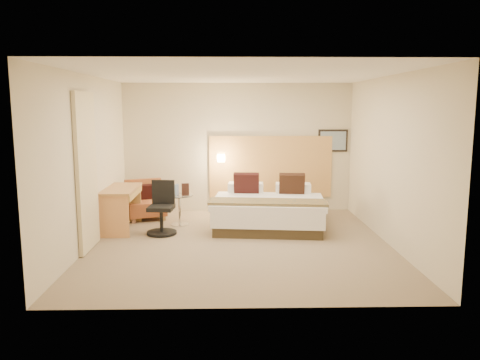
{
  "coord_description": "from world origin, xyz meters",
  "views": [
    {
      "loc": [
        -0.17,
        -7.38,
        2.19
      ],
      "look_at": [
        0.0,
        0.46,
        0.98
      ],
      "focal_mm": 35.0,
      "sensor_mm": 36.0,
      "label": 1
    }
  ],
  "objects_px": {
    "lounge_chair": "(145,203)",
    "side_table": "(180,208)",
    "bed": "(269,209)",
    "desk_chair": "(162,212)",
    "desk": "(122,197)"
  },
  "relations": [
    {
      "from": "side_table",
      "to": "desk",
      "type": "relative_size",
      "value": 0.52
    },
    {
      "from": "side_table",
      "to": "desk",
      "type": "distance_m",
      "value": 1.08
    },
    {
      "from": "bed",
      "to": "side_table",
      "type": "height_order",
      "value": "bed"
    },
    {
      "from": "bed",
      "to": "lounge_chair",
      "type": "relative_size",
      "value": 2.4
    },
    {
      "from": "side_table",
      "to": "bed",
      "type": "bearing_deg",
      "value": -3.18
    },
    {
      "from": "lounge_chair",
      "to": "side_table",
      "type": "xyz_separation_m",
      "value": [
        0.74,
        -0.55,
        0.01
      ]
    },
    {
      "from": "bed",
      "to": "desk_chair",
      "type": "relative_size",
      "value": 2.34
    },
    {
      "from": "bed",
      "to": "desk_chair",
      "type": "distance_m",
      "value": 1.98
    },
    {
      "from": "lounge_chair",
      "to": "side_table",
      "type": "relative_size",
      "value": 1.42
    },
    {
      "from": "lounge_chair",
      "to": "desk",
      "type": "distance_m",
      "value": 0.94
    },
    {
      "from": "lounge_chair",
      "to": "desk",
      "type": "height_order",
      "value": "same"
    },
    {
      "from": "lounge_chair",
      "to": "desk_chair",
      "type": "height_order",
      "value": "desk_chair"
    },
    {
      "from": "bed",
      "to": "desk_chair",
      "type": "xyz_separation_m",
      "value": [
        -1.91,
        -0.52,
        0.07
      ]
    },
    {
      "from": "desk_chair",
      "to": "lounge_chair",
      "type": "bearing_deg",
      "value": 113.22
    },
    {
      "from": "lounge_chair",
      "to": "side_table",
      "type": "bearing_deg",
      "value": -36.55
    }
  ]
}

